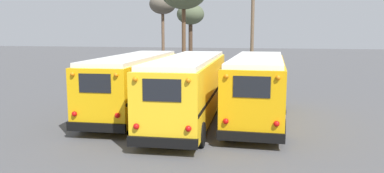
{
  "coord_description": "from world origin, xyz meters",
  "views": [
    {
      "loc": [
        3.82,
        -18.78,
        4.4
      ],
      "look_at": [
        0.0,
        -0.47,
        1.62
      ],
      "focal_mm": 35.0,
      "sensor_mm": 36.0,
      "label": 1
    }
  ],
  "objects_px": {
    "bare_tree_2": "(163,6)",
    "bare_tree_0": "(191,16)",
    "utility_pole": "(252,31)",
    "school_bus_1": "(189,86)",
    "school_bus_0": "(135,82)",
    "school_bus_2": "(257,86)"
  },
  "relations": [
    {
      "from": "bare_tree_2",
      "to": "bare_tree_0",
      "type": "bearing_deg",
      "value": -24.92
    },
    {
      "from": "utility_pole",
      "to": "bare_tree_2",
      "type": "relative_size",
      "value": 1.01
    },
    {
      "from": "school_bus_1",
      "to": "bare_tree_0",
      "type": "bearing_deg",
      "value": 101.84
    },
    {
      "from": "bare_tree_0",
      "to": "utility_pole",
      "type": "bearing_deg",
      "value": -55.49
    },
    {
      "from": "school_bus_0",
      "to": "school_bus_2",
      "type": "height_order",
      "value": "school_bus_2"
    },
    {
      "from": "school_bus_2",
      "to": "bare_tree_2",
      "type": "relative_size",
      "value": 1.16
    },
    {
      "from": "utility_pole",
      "to": "bare_tree_0",
      "type": "distance_m",
      "value": 11.93
    },
    {
      "from": "school_bus_2",
      "to": "bare_tree_0",
      "type": "bearing_deg",
      "value": 111.09
    },
    {
      "from": "school_bus_1",
      "to": "bare_tree_2",
      "type": "xyz_separation_m",
      "value": [
        -7.59,
        21.64,
        5.38
      ]
    },
    {
      "from": "school_bus_0",
      "to": "bare_tree_2",
      "type": "distance_m",
      "value": 21.59
    },
    {
      "from": "school_bus_2",
      "to": "bare_tree_0",
      "type": "xyz_separation_m",
      "value": [
        -7.45,
        19.32,
        4.2
      ]
    },
    {
      "from": "school_bus_1",
      "to": "bare_tree_0",
      "type": "xyz_separation_m",
      "value": [
        -4.21,
        20.07,
        4.2
      ]
    },
    {
      "from": "bare_tree_0",
      "to": "bare_tree_2",
      "type": "bearing_deg",
      "value": 155.08
    },
    {
      "from": "school_bus_2",
      "to": "school_bus_0",
      "type": "bearing_deg",
      "value": 176.1
    },
    {
      "from": "bare_tree_0",
      "to": "school_bus_2",
      "type": "bearing_deg",
      "value": -68.91
    },
    {
      "from": "school_bus_0",
      "to": "bare_tree_2",
      "type": "height_order",
      "value": "bare_tree_2"
    },
    {
      "from": "school_bus_0",
      "to": "bare_tree_0",
      "type": "distance_m",
      "value": 19.37
    },
    {
      "from": "school_bus_1",
      "to": "bare_tree_0",
      "type": "height_order",
      "value": "bare_tree_0"
    },
    {
      "from": "school_bus_2",
      "to": "school_bus_1",
      "type": "bearing_deg",
      "value": -166.97
    },
    {
      "from": "bare_tree_2",
      "to": "school_bus_2",
      "type": "bearing_deg",
      "value": -62.59
    },
    {
      "from": "school_bus_2",
      "to": "bare_tree_0",
      "type": "distance_m",
      "value": 21.13
    },
    {
      "from": "school_bus_0",
      "to": "utility_pole",
      "type": "xyz_separation_m",
      "value": [
        5.74,
        9.13,
        2.69
      ]
    }
  ]
}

